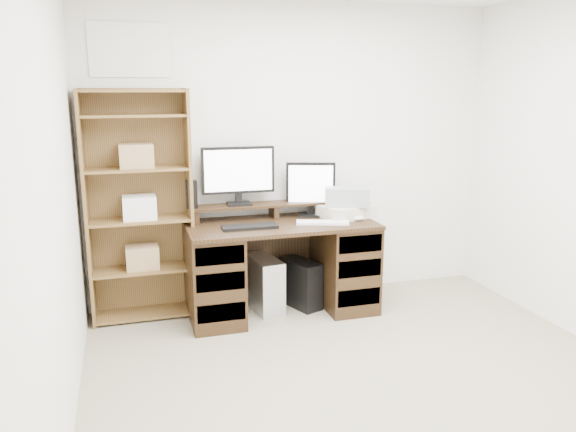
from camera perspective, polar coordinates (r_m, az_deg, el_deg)
name	(u,v)px	position (r m, az deg, el deg)	size (l,w,h in m)	color
room	(408,197)	(2.97, 12.06, 1.94)	(3.54, 4.04, 2.54)	gray
desk	(281,266)	(4.58, -0.76, -5.05)	(1.50, 0.70, 0.75)	black
riser_shelf	(274,206)	(4.66, -1.46, 1.02)	(1.40, 0.22, 0.12)	black
monitor_wide	(238,172)	(4.57, -5.09, 4.43)	(0.59, 0.16, 0.47)	black
monitor_small	(311,187)	(4.69, 2.31, 2.97)	(0.40, 0.20, 0.45)	black
speaker	(192,194)	(4.51, -9.77, 2.21)	(0.09, 0.09, 0.22)	black
keyboard_black	(250,227)	(4.31, -3.90, -1.10)	(0.43, 0.14, 0.02)	black
keyboard_white	(323,223)	(4.45, 3.53, -0.67)	(0.41, 0.12, 0.02)	white
mouse	(359,218)	(4.58, 7.18, -0.22)	(0.10, 0.07, 0.04)	silver
printer	(346,211)	(4.69, 5.96, 0.52)	(0.41, 0.31, 0.10)	beige
basket	(347,196)	(4.67, 5.99, 2.05)	(0.36, 0.25, 0.15)	gray
tower_silver	(264,284)	(4.68, -2.44, -6.87)	(0.20, 0.44, 0.44)	silver
tower_black	(300,283)	(4.75, 1.26, -6.87)	(0.30, 0.43, 0.40)	black
bookshelf	(139,205)	(4.50, -14.87, 1.13)	(0.80, 0.30, 1.80)	brown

